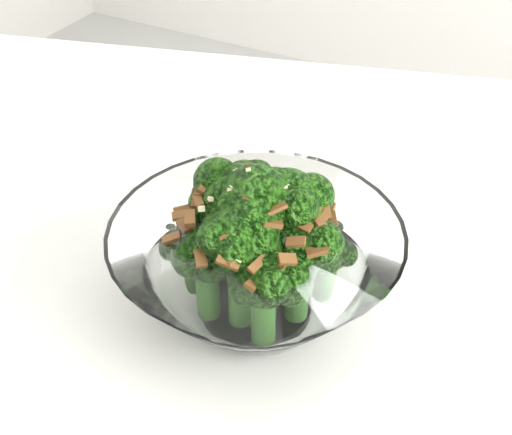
% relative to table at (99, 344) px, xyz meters
% --- Properties ---
extents(table, '(1.38, 1.11, 0.75)m').
position_rel_table_xyz_m(table, '(0.00, 0.00, 0.00)').
color(table, white).
rests_on(table, ground).
extents(broccoli_dish, '(0.19, 0.19, 0.12)m').
position_rel_table_xyz_m(broccoli_dish, '(0.12, 0.03, 0.11)').
color(broccoli_dish, white).
rests_on(broccoli_dish, table).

